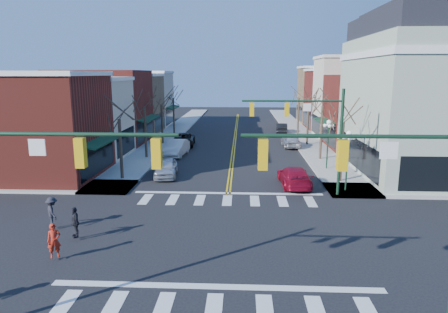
# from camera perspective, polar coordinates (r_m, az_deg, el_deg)

# --- Properties ---
(ground) EXTENTS (160.00, 160.00, 0.00)m
(ground) POSITION_cam_1_polar(r_m,az_deg,el_deg) (20.46, -0.22, -11.68)
(ground) COLOR black
(ground) RESTS_ON ground
(sidewalk_left) EXTENTS (3.50, 70.00, 0.15)m
(sidewalk_left) POSITION_cam_1_polar(r_m,az_deg,el_deg) (40.75, -11.15, 0.13)
(sidewalk_left) COLOR #9E9B93
(sidewalk_left) RESTS_ON ground
(sidewalk_right) EXTENTS (3.50, 70.00, 0.15)m
(sidewalk_right) POSITION_cam_1_polar(r_m,az_deg,el_deg) (40.34, 13.77, -0.10)
(sidewalk_right) COLOR #9E9B93
(sidewalk_right) RESTS_ON ground
(bldg_left_brick_a) EXTENTS (10.00, 8.50, 8.00)m
(bldg_left_brick_a) POSITION_cam_1_polar(r_m,az_deg,el_deg) (34.90, -25.53, 3.81)
(bldg_left_brick_a) COLOR maroon
(bldg_left_brick_a) RESTS_ON ground
(bldg_left_stucco_a) EXTENTS (10.00, 7.00, 7.50)m
(bldg_left_stucco_a) POSITION_cam_1_polar(r_m,az_deg,el_deg) (41.87, -20.56, 5.01)
(bldg_left_stucco_a) COLOR beige
(bldg_left_stucco_a) RESTS_ON ground
(bldg_left_brick_b) EXTENTS (10.00, 9.00, 8.50)m
(bldg_left_brick_b) POSITION_cam_1_polar(r_m,az_deg,el_deg) (49.24, -16.97, 6.74)
(bldg_left_brick_b) COLOR maroon
(bldg_left_brick_b) RESTS_ON ground
(bldg_left_tan) EXTENTS (10.00, 7.50, 7.80)m
(bldg_left_tan) POSITION_cam_1_polar(r_m,az_deg,el_deg) (57.08, -14.19, 7.16)
(bldg_left_tan) COLOR #927650
(bldg_left_tan) RESTS_ON ground
(bldg_left_stucco_b) EXTENTS (10.00, 8.00, 8.20)m
(bldg_left_stucco_b) POSITION_cam_1_polar(r_m,az_deg,el_deg) (64.51, -12.22, 7.92)
(bldg_left_stucco_b) COLOR beige
(bldg_left_stucco_b) RESTS_ON ground
(bldg_right_brick_a) EXTENTS (10.00, 8.50, 8.00)m
(bldg_right_brick_a) POSITION_cam_1_polar(r_m,az_deg,el_deg) (47.00, 20.81, 5.96)
(bldg_right_brick_a) COLOR maroon
(bldg_right_brick_a) RESTS_ON ground
(bldg_right_stucco) EXTENTS (10.00, 7.00, 10.00)m
(bldg_right_stucco) POSITION_cam_1_polar(r_m,az_deg,el_deg) (54.32, 18.38, 7.87)
(bldg_right_stucco) COLOR beige
(bldg_right_stucco) RESTS_ON ground
(bldg_right_brick_b) EXTENTS (10.00, 8.00, 8.50)m
(bldg_right_brick_b) POSITION_cam_1_polar(r_m,az_deg,el_deg) (61.62, 16.48, 7.68)
(bldg_right_brick_b) COLOR maroon
(bldg_right_brick_b) RESTS_ON ground
(bldg_right_tan) EXTENTS (10.00, 8.00, 9.00)m
(bldg_right_tan) POSITION_cam_1_polar(r_m,az_deg,el_deg) (69.39, 14.94, 8.38)
(bldg_right_tan) COLOR #927650
(bldg_right_tan) RESTS_ON ground
(victorian_corner) EXTENTS (12.25, 14.25, 13.30)m
(victorian_corner) POSITION_cam_1_polar(r_m,az_deg,el_deg) (36.73, 28.02, 8.10)
(victorian_corner) COLOR #9CAA93
(victorian_corner) RESTS_ON ground
(traffic_mast_near_left) EXTENTS (6.60, 0.28, 7.20)m
(traffic_mast_near_left) POSITION_cam_1_polar(r_m,az_deg,el_deg) (13.52, -26.24, -4.20)
(traffic_mast_near_left) COLOR #14331E
(traffic_mast_near_left) RESTS_ON ground
(traffic_mast_near_right) EXTENTS (6.60, 0.28, 7.20)m
(traffic_mast_near_right) POSITION_cam_1_polar(r_m,az_deg,el_deg) (12.71, 23.83, -4.94)
(traffic_mast_near_right) COLOR #14331E
(traffic_mast_near_right) RESTS_ON ground
(traffic_mast_far_right) EXTENTS (6.60, 0.28, 7.20)m
(traffic_mast_far_right) POSITION_cam_1_polar(r_m,az_deg,el_deg) (26.77, 12.57, 4.12)
(traffic_mast_far_right) COLOR #14331E
(traffic_mast_far_right) RESTS_ON ground
(lamppost_corner) EXTENTS (0.36, 0.36, 4.33)m
(lamppost_corner) POSITION_cam_1_polar(r_m,az_deg,el_deg) (28.67, 17.28, 0.83)
(lamppost_corner) COLOR #14331E
(lamppost_corner) RESTS_ON ground
(lamppost_midblock) EXTENTS (0.36, 0.36, 4.33)m
(lamppost_midblock) POSITION_cam_1_polar(r_m,az_deg,el_deg) (34.90, 14.65, 2.86)
(lamppost_midblock) COLOR #14331E
(lamppost_midblock) RESTS_ON ground
(tree_left_a) EXTENTS (0.24, 0.24, 4.76)m
(tree_left_a) POSITION_cam_1_polar(r_m,az_deg,el_deg) (31.71, -14.53, 0.92)
(tree_left_a) COLOR #382B21
(tree_left_a) RESTS_ON ground
(tree_left_b) EXTENTS (0.24, 0.24, 5.04)m
(tree_left_b) POSITION_cam_1_polar(r_m,az_deg,el_deg) (39.29, -11.14, 3.33)
(tree_left_b) COLOR #382B21
(tree_left_b) RESTS_ON ground
(tree_left_c) EXTENTS (0.24, 0.24, 4.55)m
(tree_left_c) POSITION_cam_1_polar(r_m,az_deg,el_deg) (47.06, -8.83, 4.48)
(tree_left_c) COLOR #382B21
(tree_left_c) RESTS_ON ground
(tree_left_d) EXTENTS (0.24, 0.24, 4.90)m
(tree_left_d) POSITION_cam_1_polar(r_m,az_deg,el_deg) (54.85, -7.19, 5.73)
(tree_left_d) COLOR #382B21
(tree_left_d) RESTS_ON ground
(tree_right_a) EXTENTS (0.24, 0.24, 4.62)m
(tree_right_a) POSITION_cam_1_polar(r_m,az_deg,el_deg) (31.21, 16.43, 0.52)
(tree_right_a) COLOR #382B21
(tree_right_a) RESTS_ON ground
(tree_right_b) EXTENTS (0.24, 0.24, 5.18)m
(tree_right_b) POSITION_cam_1_polar(r_m,az_deg,el_deg) (38.87, 13.72, 3.23)
(tree_right_b) COLOR #382B21
(tree_right_b) RESTS_ON ground
(tree_right_c) EXTENTS (0.24, 0.24, 4.83)m
(tree_right_c) POSITION_cam_1_polar(r_m,az_deg,el_deg) (46.70, 11.87, 4.48)
(tree_right_c) COLOR #382B21
(tree_right_c) RESTS_ON ground
(tree_right_d) EXTENTS (0.24, 0.24, 4.97)m
(tree_right_d) POSITION_cam_1_polar(r_m,az_deg,el_deg) (54.55, 10.56, 5.63)
(tree_right_d) COLOR #382B21
(tree_right_d) RESTS_ON ground
(car_left_near) EXTENTS (2.13, 4.40, 1.45)m
(car_left_near) POSITION_cam_1_polar(r_m,az_deg,el_deg) (32.39, -8.28, -1.59)
(car_left_near) COLOR silver
(car_left_near) RESTS_ON ground
(car_left_mid) EXTENTS (2.14, 4.93, 1.58)m
(car_left_mid) POSITION_cam_1_polar(r_m,az_deg,el_deg) (40.47, -6.80, 1.22)
(car_left_mid) COLOR silver
(car_left_mid) RESTS_ON ground
(car_left_far) EXTENTS (2.68, 5.32, 1.44)m
(car_left_far) POSITION_cam_1_polar(r_m,az_deg,el_deg) (45.74, -5.83, 2.38)
(car_left_far) COLOR black
(car_left_far) RESTS_ON ground
(car_right_near) EXTENTS (2.25, 5.04, 1.44)m
(car_right_near) POSITION_cam_1_polar(r_m,az_deg,el_deg) (29.87, 10.00, -2.80)
(car_right_near) COLOR maroon
(car_right_near) RESTS_ON ground
(car_right_mid) EXTENTS (1.96, 4.53, 1.52)m
(car_right_mid) POSITION_cam_1_polar(r_m,az_deg,el_deg) (45.42, 9.54, 2.26)
(car_right_mid) COLOR silver
(car_right_mid) RESTS_ON ground
(car_right_far) EXTENTS (1.74, 4.28, 1.38)m
(car_right_far) POSITION_cam_1_polar(r_m,az_deg,el_deg) (56.20, 8.24, 4.04)
(car_right_far) COLOR black
(car_right_far) RESTS_ON ground
(pedestrian_red_a) EXTENTS (0.67, 0.58, 1.56)m
(pedestrian_red_a) POSITION_cam_1_polar(r_m,az_deg,el_deg) (19.45, -23.11, -11.00)
(pedestrian_red_a) COLOR #B12212
(pedestrian_red_a) RESTS_ON sidewalk_left
(pedestrian_dark_a) EXTENTS (0.83, 0.97, 1.55)m
(pedestrian_dark_a) POSITION_cam_1_polar(r_m,az_deg,el_deg) (21.35, -20.50, -8.76)
(pedestrian_dark_a) COLOR black
(pedestrian_dark_a) RESTS_ON sidewalk_left
(pedestrian_dark_b) EXTENTS (1.12, 1.19, 1.62)m
(pedestrian_dark_b) POSITION_cam_1_polar(r_m,az_deg,el_deg) (23.19, -23.33, -7.27)
(pedestrian_dark_b) COLOR black
(pedestrian_dark_b) RESTS_ON sidewalk_left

